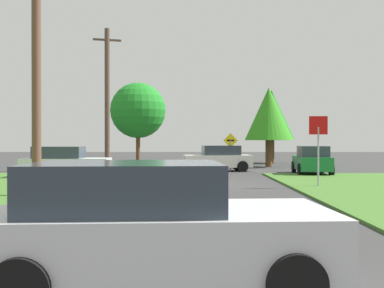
# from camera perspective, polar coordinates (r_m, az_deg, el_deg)

# --- Properties ---
(ground_plane) EXTENTS (120.00, 120.00, 0.00)m
(ground_plane) POSITION_cam_1_polar(r_m,az_deg,el_deg) (19.99, 0.27, -5.08)
(ground_plane) COLOR #383838
(lane_stripe_center) EXTENTS (0.20, 14.00, 0.01)m
(lane_stripe_center) POSITION_cam_1_polar(r_m,az_deg,el_deg) (12.05, 0.21, -8.65)
(lane_stripe_center) COLOR yellow
(lane_stripe_center) RESTS_ON ground
(stop_sign) EXTENTS (0.74, 0.07, 2.91)m
(stop_sign) POSITION_cam_1_polar(r_m,az_deg,el_deg) (19.18, 15.53, 0.80)
(stop_sign) COLOR #9EA0A8
(stop_sign) RESTS_ON ground
(parked_car_near_building) EXTENTS (4.38, 2.23, 1.62)m
(parked_car_near_building) POSITION_cam_1_polar(r_m,az_deg,el_deg) (24.25, -15.63, -2.23)
(parked_car_near_building) COLOR silver
(parked_car_near_building) RESTS_ON ground
(car_behind_on_main_road) EXTENTS (4.46, 2.39, 1.62)m
(car_behind_on_main_road) POSITION_cam_1_polar(r_m,az_deg,el_deg) (5.95, -5.04, -10.16)
(car_behind_on_main_road) COLOR silver
(car_behind_on_main_road) RESTS_ON ground
(car_approaching_junction) EXTENTS (4.35, 2.35, 1.62)m
(car_approaching_junction) POSITION_cam_1_polar(r_m,az_deg,el_deg) (28.78, 3.32, -1.81)
(car_approaching_junction) COLOR white
(car_approaching_junction) RESTS_ON ground
(car_on_crossroad) EXTENTS (2.20, 4.17, 1.62)m
(car_on_crossroad) POSITION_cam_1_polar(r_m,az_deg,el_deg) (26.82, 14.78, -1.99)
(car_on_crossroad) COLOR #196B33
(car_on_crossroad) RESTS_ON ground
(utility_pole_near) EXTENTS (1.80, 0.31, 8.16)m
(utility_pole_near) POSITION_cam_1_polar(r_m,az_deg,el_deg) (16.37, -18.90, 8.40)
(utility_pole_near) COLOR brown
(utility_pole_near) RESTS_ON ground
(utility_pole_mid) EXTENTS (1.77, 0.58, 9.13)m
(utility_pole_mid) POSITION_cam_1_polar(r_m,az_deg,el_deg) (29.88, -10.58, 5.68)
(utility_pole_mid) COLOR brown
(utility_pole_mid) RESTS_ON ground
(direction_sign) EXTENTS (0.90, 0.14, 2.39)m
(direction_sign) POSITION_cam_1_polar(r_m,az_deg,el_deg) (28.28, 4.84, -0.47)
(direction_sign) COLOR slate
(direction_sign) RESTS_ON ground
(oak_tree_left) EXTENTS (3.83, 3.83, 6.28)m
(oak_tree_left) POSITION_cam_1_polar(r_m,az_deg,el_deg) (39.70, 9.95, 3.61)
(oak_tree_left) COLOR brown
(oak_tree_left) RESTS_ON ground
(pine_tree_center) EXTENTS (3.53, 3.53, 5.85)m
(pine_tree_center) POSITION_cam_1_polar(r_m,az_deg,el_deg) (33.97, 9.59, 3.71)
(pine_tree_center) COLOR brown
(pine_tree_center) RESTS_ON ground
(oak_tree_right) EXTENTS (4.69, 4.69, 6.84)m
(oak_tree_right) POSITION_cam_1_polar(r_m,az_deg,el_deg) (38.83, -6.78, 4.18)
(oak_tree_right) COLOR brown
(oak_tree_right) RESTS_ON ground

